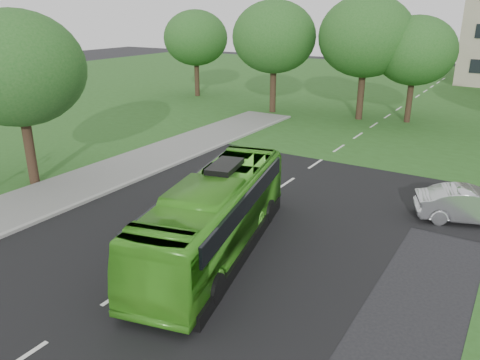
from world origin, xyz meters
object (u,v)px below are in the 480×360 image
(tree_park_f, at_px, (196,38))
(bus, at_px, (216,215))
(tree_park_a, at_px, (274,37))
(tree_park_b, at_px, (366,37))
(sedan, at_px, (471,205))
(tree_side_near, at_px, (17,69))
(tree_park_c, at_px, (415,51))

(tree_park_f, height_order, bus, tree_park_f)
(tree_park_a, distance_m, tree_park_b, 7.80)
(tree_park_b, xyz_separation_m, bus, (2.80, -25.63, -5.28))
(tree_park_a, distance_m, sedan, 25.36)
(tree_park_b, bearing_deg, bus, -83.77)
(tree_park_b, distance_m, tree_park_f, 18.81)
(tree_park_f, height_order, tree_side_near, tree_side_near)
(tree_park_b, bearing_deg, sedan, -58.45)
(tree_park_f, relative_size, tree_side_near, 1.00)
(tree_park_a, bearing_deg, tree_park_b, 9.05)
(tree_park_a, distance_m, bus, 27.05)
(tree_side_near, height_order, sedan, tree_side_near)
(tree_park_b, height_order, sedan, tree_park_b)
(tree_park_b, distance_m, tree_park_c, 4.04)
(tree_side_near, xyz_separation_m, bus, (12.54, -1.02, -4.56))
(tree_park_a, height_order, tree_side_near, tree_park_a)
(tree_park_a, xyz_separation_m, bus, (10.50, -24.41, -5.09))
(tree_side_near, bearing_deg, tree_park_b, 68.40)
(bus, distance_m, sedan, 11.38)
(tree_park_f, bearing_deg, tree_side_near, -71.47)
(tree_park_b, relative_size, tree_side_near, 1.13)
(tree_park_a, relative_size, tree_park_f, 1.09)
(tree_park_b, relative_size, tree_park_c, 1.18)
(tree_park_c, distance_m, bus, 26.97)
(tree_park_b, height_order, tree_park_c, tree_park_b)
(tree_park_c, xyz_separation_m, tree_side_near, (-13.53, -25.59, 0.30))
(tree_park_c, xyz_separation_m, tree_park_f, (-22.47, 1.09, 0.30))
(tree_park_c, bearing_deg, tree_side_near, -117.87)
(tree_park_b, relative_size, sedan, 2.18)
(tree_side_near, xyz_separation_m, sedan, (20.53, 7.04, -5.29))
(tree_park_a, height_order, tree_park_b, tree_park_b)
(tree_park_a, xyz_separation_m, tree_side_near, (-2.04, -23.38, -0.53))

